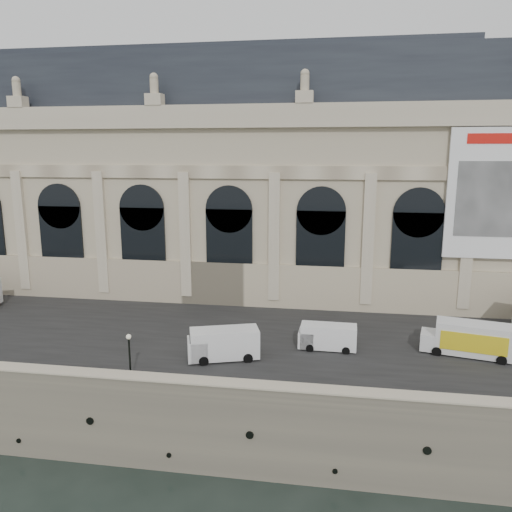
{
  "coord_description": "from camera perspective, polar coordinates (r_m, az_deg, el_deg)",
  "views": [
    {
      "loc": [
        7.38,
        -31.31,
        23.06
      ],
      "look_at": [
        -1.04,
        22.0,
        11.84
      ],
      "focal_mm": 35.0,
      "sensor_mm": 36.0,
      "label": 1
    }
  ],
  "objects": [
    {
      "name": "parapet",
      "position": [
        36.65,
        -3.74,
        -14.94
      ],
      "size": [
        160.0,
        1.4,
        1.21
      ],
      "color": "gray",
      "rests_on": "quay"
    },
    {
      "name": "lamp_right",
      "position": [
        39.43,
        -14.23,
        -11.27
      ],
      "size": [
        0.39,
        0.39,
        3.8
      ],
      "color": "black",
      "rests_on": "quay"
    },
    {
      "name": "box_truck",
      "position": [
        46.74,
        23.04,
        -8.73
      ],
      "size": [
        7.54,
        3.81,
        2.91
      ],
      "color": "silver",
      "rests_on": "quay"
    },
    {
      "name": "ground",
      "position": [
        39.58,
        -3.81,
        -23.92
      ],
      "size": [
        260.0,
        260.0,
        0.0
      ],
      "primitive_type": "plane",
      "color": "black",
      "rests_on": "ground"
    },
    {
      "name": "museum",
      "position": [
        63.68,
        -3.19,
        8.72
      ],
      "size": [
        69.0,
        18.7,
        29.1
      ],
      "color": "#BEB292",
      "rests_on": "quay"
    },
    {
      "name": "van_c",
      "position": [
        44.92,
        7.87,
        -9.12
      ],
      "size": [
        5.08,
        2.2,
        2.24
      ],
      "color": "white",
      "rests_on": "quay"
    },
    {
      "name": "street",
      "position": [
        48.96,
        -0.26,
        -8.61
      ],
      "size": [
        160.0,
        24.0,
        0.06
      ],
      "primitive_type": "cube",
      "color": "#2D2D2D",
      "rests_on": "quay"
    },
    {
      "name": "quay",
      "position": [
        69.67,
        2.52,
        -5.0
      ],
      "size": [
        160.0,
        70.0,
        6.0
      ],
      "primitive_type": "cube",
      "color": "gray",
      "rests_on": "ground"
    },
    {
      "name": "van_b",
      "position": [
        42.43,
        -4.12,
        -10.03
      ],
      "size": [
        6.3,
        3.95,
        2.63
      ],
      "color": "white",
      "rests_on": "quay"
    }
  ]
}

